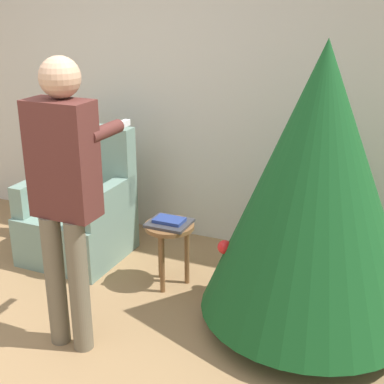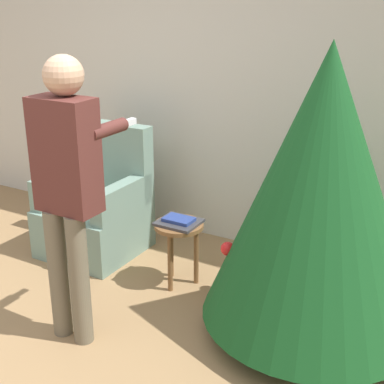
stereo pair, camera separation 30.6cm
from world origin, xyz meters
name	(u,v)px [view 1 (the left image)]	position (x,y,z in m)	size (l,w,h in m)	color
ground_plane	(8,380)	(0.00, 0.00, 0.00)	(14.00, 14.00, 0.00)	#99754C
wall_back	(176,81)	(0.00, 2.23, 1.35)	(8.00, 0.06, 2.70)	beige
christmas_tree	(316,184)	(1.40, 1.21, 0.97)	(1.36, 1.36, 1.81)	brown
armchair	(80,214)	(-0.52, 1.50, 0.35)	(0.73, 0.73, 1.04)	gray
person_standing	(65,183)	(0.13, 0.48, 1.03)	(0.40, 0.57, 1.73)	#6B604C
side_stool	(170,236)	(0.36, 1.33, 0.39)	(0.36, 0.36, 0.48)	brown
laptop	(169,223)	(0.36, 1.33, 0.49)	(0.29, 0.26, 0.02)	#38383D
book	(169,220)	(0.36, 1.33, 0.51)	(0.21, 0.14, 0.02)	navy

